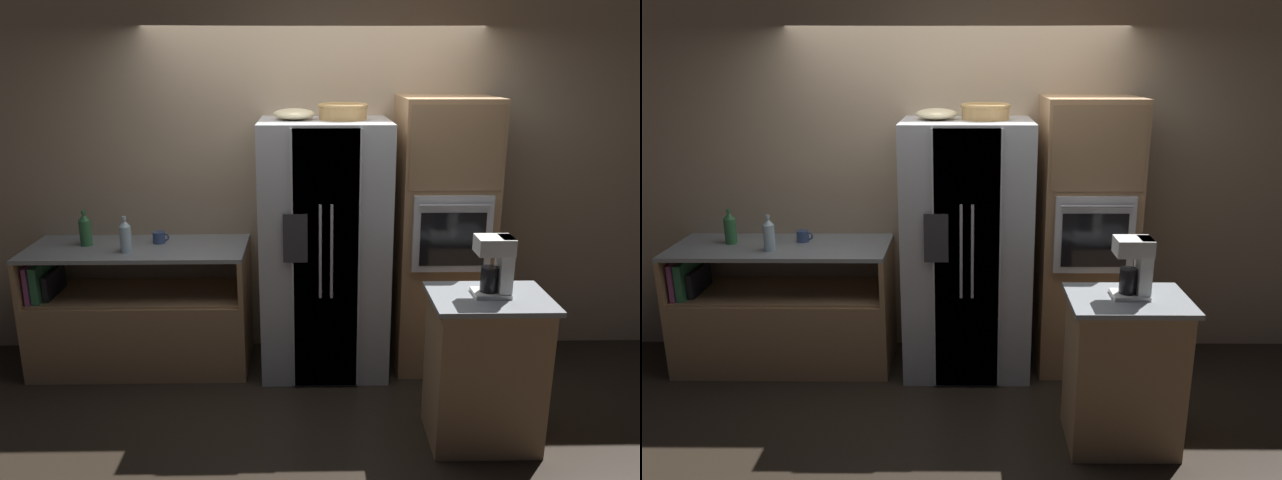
% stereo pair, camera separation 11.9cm
% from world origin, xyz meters
% --- Properties ---
extents(ground_plane, '(20.00, 20.00, 0.00)m').
position_xyz_m(ground_plane, '(0.00, 0.00, 0.00)').
color(ground_plane, black).
extents(wall_back, '(12.00, 0.06, 2.80)m').
position_xyz_m(wall_back, '(0.00, 0.47, 1.40)').
color(wall_back, tan).
rests_on(wall_back, ground_plane).
extents(counter_left, '(1.60, 0.66, 0.94)m').
position_xyz_m(counter_left, '(-1.32, 0.11, 0.34)').
color(counter_left, '#A87F56').
rests_on(counter_left, ground_plane).
extents(refrigerator, '(0.91, 0.76, 1.86)m').
position_xyz_m(refrigerator, '(0.07, 0.07, 0.93)').
color(refrigerator, silver).
rests_on(refrigerator, ground_plane).
extents(wall_oven, '(0.67, 0.69, 2.02)m').
position_xyz_m(wall_oven, '(0.94, 0.12, 1.01)').
color(wall_oven, '#A87F56').
rests_on(wall_oven, ground_plane).
extents(island_counter, '(0.70, 0.52, 0.94)m').
position_xyz_m(island_counter, '(1.00, -0.93, 0.47)').
color(island_counter, '#A87F56').
rests_on(island_counter, ground_plane).
extents(wicker_basket, '(0.35, 0.35, 0.11)m').
position_xyz_m(wicker_basket, '(0.20, 0.11, 1.92)').
color(wicker_basket, tan).
rests_on(wicker_basket, refrigerator).
extents(fruit_bowl, '(0.29, 0.29, 0.08)m').
position_xyz_m(fruit_bowl, '(-0.14, 0.11, 1.90)').
color(fruit_bowl, beige).
rests_on(fruit_bowl, refrigerator).
extents(bottle_tall, '(0.09, 0.09, 0.26)m').
position_xyz_m(bottle_tall, '(-1.69, 0.16, 1.06)').
color(bottle_tall, '#33723F').
rests_on(bottle_tall, counter_left).
extents(bottle_short, '(0.08, 0.08, 0.26)m').
position_xyz_m(bottle_short, '(-1.35, -0.02, 1.06)').
color(bottle_short, silver).
rests_on(bottle_short, counter_left).
extents(mug, '(0.12, 0.09, 0.09)m').
position_xyz_m(mug, '(-1.16, 0.21, 0.99)').
color(mug, '#384C7A').
rests_on(mug, counter_left).
extents(coffee_maker, '(0.21, 0.17, 0.35)m').
position_xyz_m(coffee_maker, '(1.04, -0.91, 1.14)').
color(coffee_maker, white).
rests_on(coffee_maker, island_counter).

